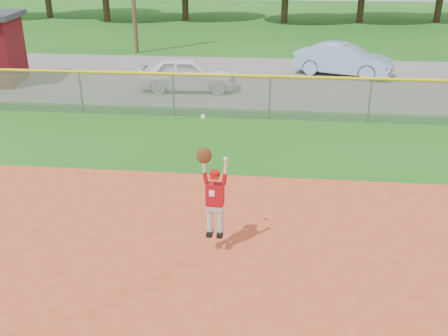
% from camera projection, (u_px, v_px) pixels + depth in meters
% --- Properties ---
extents(ground, '(120.00, 120.00, 0.00)m').
position_uv_depth(ground, '(252.00, 303.00, 8.14)').
color(ground, '#1C5C15').
rests_on(ground, ground).
extents(parking_strip, '(44.00, 10.00, 0.03)m').
position_uv_depth(parking_strip, '(272.00, 79.00, 22.76)').
color(parking_strip, slate).
rests_on(parking_strip, ground).
extents(car_white_a, '(4.15, 1.89, 1.38)m').
position_uv_depth(car_white_a, '(187.00, 74.00, 20.62)').
color(car_white_a, white).
rests_on(car_white_a, parking_strip).
extents(car_blue, '(4.71, 2.97, 1.47)m').
position_uv_depth(car_blue, '(343.00, 60.00, 23.20)').
color(car_blue, '#8CAFD1').
rests_on(car_blue, parking_strip).
extents(outfield_fence, '(40.06, 0.10, 1.55)m').
position_uv_depth(outfield_fence, '(270.00, 94.00, 16.93)').
color(outfield_fence, gray).
rests_on(outfield_fence, ground).
extents(ballplayer, '(0.58, 0.25, 2.35)m').
position_uv_depth(ballplayer, '(213.00, 193.00, 9.08)').
color(ballplayer, silver).
rests_on(ballplayer, ground).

